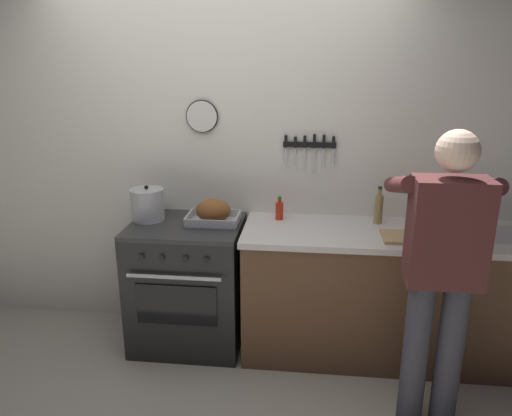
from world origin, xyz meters
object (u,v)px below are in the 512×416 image
object	(u,v)px
person_cook	(442,265)
stock_pot	(148,204)
bottle_cooking_oil	(427,216)
bottle_vinegar	(378,208)
bottle_soy_sauce	(432,211)
bottle_hot_sauce	(279,210)
cutting_board	(411,237)
roasting_pan	(213,213)
stove	(188,284)

from	to	relation	value
person_cook	stock_pot	bearing A→B (deg)	76.78
bottle_cooking_oil	bottle_vinegar	bearing A→B (deg)	156.87
bottle_soy_sauce	bottle_cooking_oil	xyz separation A→B (m)	(-0.08, -0.19, 0.02)
stock_pot	bottle_hot_sauce	size ratio (longest dim) A/B	1.51
cutting_board	bottle_soy_sauce	size ratio (longest dim) A/B	1.79
bottle_vinegar	bottle_soy_sauce	xyz separation A→B (m)	(0.37, 0.06, -0.02)
stock_pot	bottle_vinegar	distance (m)	1.59
cutting_board	bottle_cooking_oil	distance (m)	0.22
bottle_vinegar	bottle_soy_sauce	world-z (taller)	bottle_vinegar
person_cook	roasting_pan	xyz separation A→B (m)	(-1.34, 0.66, 0.03)
bottle_vinegar	bottle_cooking_oil	bearing A→B (deg)	-23.13
bottle_hot_sauce	bottle_soy_sauce	world-z (taller)	bottle_soy_sauce
cutting_board	bottle_cooking_oil	xyz separation A→B (m)	(0.12, 0.16, 0.09)
cutting_board	bottle_soy_sauce	bearing A→B (deg)	60.42
person_cook	cutting_board	distance (m)	0.51
roasting_pan	cutting_board	bearing A→B (deg)	-6.80
stock_pot	cutting_board	xyz separation A→B (m)	(1.76, -0.19, -0.10)
bottle_hot_sauce	bottle_cooking_oil	bearing A→B (deg)	-7.93
bottle_vinegar	bottle_hot_sauce	bearing A→B (deg)	179.19
roasting_pan	stock_pot	world-z (taller)	stock_pot
stock_pot	cutting_board	distance (m)	1.77
bottle_cooking_oil	roasting_pan	bearing A→B (deg)	-179.68
roasting_pan	stock_pot	bearing A→B (deg)	175.83
stock_pot	bottle_hot_sauce	distance (m)	0.92
person_cook	cutting_board	xyz separation A→B (m)	(-0.06, 0.51, -0.04)
bottle_vinegar	bottle_cooking_oil	world-z (taller)	bottle_vinegar
stove	person_cook	distance (m)	1.73
person_cook	bottle_cooking_oil	xyz separation A→B (m)	(0.06, 0.67, 0.05)
stove	bottle_soy_sauce	xyz separation A→B (m)	(1.67, 0.22, 0.53)
stove	bottle_hot_sauce	bearing A→B (deg)	15.09
bottle_soy_sauce	bottle_hot_sauce	bearing A→B (deg)	-177.13
person_cook	bottle_vinegar	distance (m)	0.83
cutting_board	bottle_soy_sauce	distance (m)	0.41
stove	stock_pot	xyz separation A→B (m)	(-0.28, 0.06, 0.56)
roasting_pan	bottle_soy_sauce	bearing A→B (deg)	7.47
stock_pot	bottle_soy_sauce	world-z (taller)	stock_pot
cutting_board	bottle_cooking_oil	size ratio (longest dim) A/B	1.43
bottle_soy_sauce	person_cook	bearing A→B (deg)	-99.34
stove	bottle_hot_sauce	world-z (taller)	bottle_hot_sauce
bottle_vinegar	bottle_soy_sauce	distance (m)	0.38
stove	roasting_pan	xyz separation A→B (m)	(0.19, 0.03, 0.53)
bottle_hot_sauce	cutting_board	bearing A→B (deg)	-19.28
bottle_vinegar	bottle_cooking_oil	distance (m)	0.32
person_cook	roasting_pan	size ratio (longest dim) A/B	4.72
cutting_board	bottle_cooking_oil	world-z (taller)	bottle_cooking_oil
bottle_hot_sauce	bottle_soy_sauce	distance (m)	1.04
stock_pot	bottle_soy_sauce	size ratio (longest dim) A/B	1.23
stove	person_cook	world-z (taller)	person_cook
stove	roasting_pan	size ratio (longest dim) A/B	2.56
stock_pot	bottle_vinegar	size ratio (longest dim) A/B	0.96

